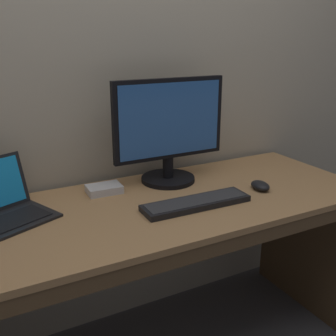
# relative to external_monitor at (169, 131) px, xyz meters

# --- Properties ---
(back_wall) EXTENTS (4.04, 0.04, 2.87)m
(back_wall) POSITION_rel_external_monitor_xyz_m (-0.18, 0.20, 0.42)
(back_wall) COLOR #ADA38E
(back_wall) RESTS_ON ground
(desk) EXTENTS (1.90, 0.70, 0.77)m
(desk) POSITION_rel_external_monitor_xyz_m (-0.18, -0.20, -0.49)
(desk) COLOR #A87A4C
(desk) RESTS_ON ground
(external_monitor) EXTENTS (0.53, 0.25, 0.47)m
(external_monitor) POSITION_rel_external_monitor_xyz_m (0.00, 0.00, 0.00)
(external_monitor) COLOR black
(external_monitor) RESTS_ON desk
(wired_keyboard) EXTENTS (0.45, 0.13, 0.03)m
(wired_keyboard) POSITION_rel_external_monitor_xyz_m (-0.04, -0.30, -0.22)
(wired_keyboard) COLOR black
(wired_keyboard) RESTS_ON desk
(computer_mouse) EXTENTS (0.08, 0.11, 0.04)m
(computer_mouse) POSITION_rel_external_monitor_xyz_m (0.30, -0.28, -0.22)
(computer_mouse) COLOR black
(computer_mouse) RESTS_ON desk
(external_drive_box) EXTENTS (0.15, 0.11, 0.03)m
(external_drive_box) POSITION_rel_external_monitor_xyz_m (-0.31, 0.01, -0.22)
(external_drive_box) COLOR silver
(external_drive_box) RESTS_ON desk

